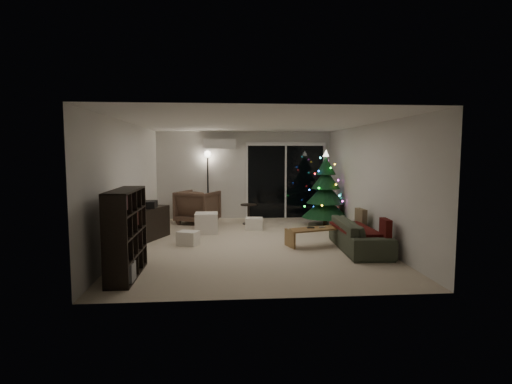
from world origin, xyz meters
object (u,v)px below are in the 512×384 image
at_px(armchair, 198,207).
at_px(christmas_tree, 326,188).
at_px(bookshelf, 115,233).
at_px(media_cabinet, 149,223).
at_px(sofa, 359,235).
at_px(coffee_table, 318,237).

xyz_separation_m(armchair, christmas_tree, (3.34, -0.63, 0.54)).
distance_m(bookshelf, christmas_tree, 5.86).
bearing_deg(media_cabinet, sofa, 5.19).
distance_m(media_cabinet, christmas_tree, 4.52).
xyz_separation_m(bookshelf, sofa, (4.30, 1.37, -0.38)).
bearing_deg(sofa, bookshelf, 110.43).
distance_m(bookshelf, coffee_table, 3.96).
bearing_deg(sofa, christmas_tree, 3.04).
xyz_separation_m(armchair, coffee_table, (2.60, -2.93, -0.26)).
bearing_deg(armchair, media_cabinet, 88.73).
bearing_deg(coffee_table, armchair, 114.43).
bearing_deg(coffee_table, media_cabinet, 146.96).
xyz_separation_m(sofa, christmas_tree, (-0.01, 2.60, 0.69)).
xyz_separation_m(bookshelf, media_cabinet, (0.00, 2.69, -0.32)).
bearing_deg(armchair, bookshelf, 103.46).
bearing_deg(coffee_table, sofa, -39.75).
height_order(bookshelf, armchair, bookshelf).
xyz_separation_m(media_cabinet, armchair, (0.95, 1.92, 0.10)).
distance_m(armchair, sofa, 4.66).
bearing_deg(coffee_table, bookshelf, -171.74).
xyz_separation_m(media_cabinet, sofa, (4.30, -1.32, -0.06)).
xyz_separation_m(media_cabinet, coffee_table, (3.55, -1.01, -0.16)).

